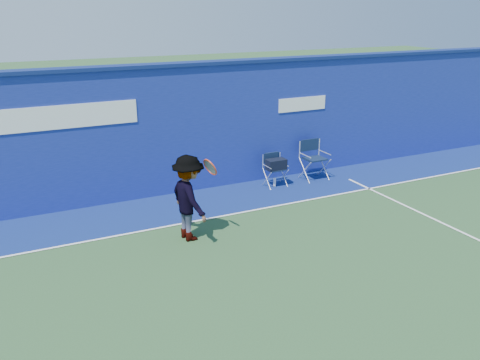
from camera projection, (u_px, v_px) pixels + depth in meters
name	position (u px, v px, depth m)	size (l,w,h in m)	color
ground	(275.00, 294.00, 8.00)	(80.00, 80.00, 0.00)	#2A4D29
stadium_wall	(167.00, 130.00, 11.92)	(24.00, 0.50, 3.08)	navy
out_of_bounds_strip	(185.00, 206.00, 11.49)	(24.00, 1.80, 0.01)	navy
court_lines	(257.00, 276.00, 8.51)	(24.00, 12.00, 0.01)	white
directors_chair_left	(275.00, 173.00, 12.69)	(0.49, 0.45, 0.83)	silver
directors_chair_right	(314.00, 167.00, 13.23)	(0.61, 0.54, 1.02)	silver
water_bottle	(275.00, 182.00, 12.71)	(0.07, 0.07, 0.24)	silver
tennis_player	(189.00, 198.00, 9.65)	(0.90, 1.15, 1.68)	#EA4738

